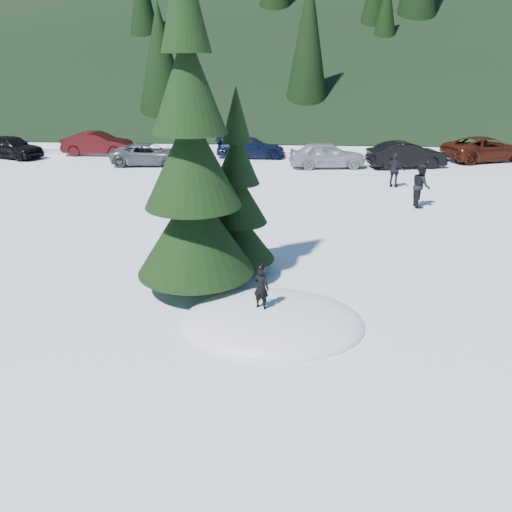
# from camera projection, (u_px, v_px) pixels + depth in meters

# --- Properties ---
(ground) EXTENTS (200.00, 200.00, 0.00)m
(ground) POSITION_uv_depth(u_px,v_px,m) (273.00, 323.00, 12.19)
(ground) COLOR white
(ground) RESTS_ON ground
(snow_mound) EXTENTS (4.48, 3.52, 0.96)m
(snow_mound) POSITION_uv_depth(u_px,v_px,m) (273.00, 323.00, 12.19)
(snow_mound) COLOR white
(snow_mound) RESTS_ON ground
(forest_hillside) EXTENTS (200.00, 60.00, 25.00)m
(forest_hillside) POSITION_uv_depth(u_px,v_px,m) (294.00, 0.00, 57.72)
(forest_hillside) COLOR black
(forest_hillside) RESTS_ON ground
(spruce_tall) EXTENTS (3.20, 3.20, 8.60)m
(spruce_tall) POSITION_uv_depth(u_px,v_px,m) (192.00, 172.00, 12.79)
(spruce_tall) COLOR black
(spruce_tall) RESTS_ON ground
(spruce_short) EXTENTS (2.20, 2.20, 5.37)m
(spruce_short) POSITION_uv_depth(u_px,v_px,m) (237.00, 204.00, 14.47)
(spruce_short) COLOR black
(spruce_short) RESTS_ON ground
(child_skier) EXTENTS (0.45, 0.37, 1.05)m
(child_skier) POSITION_uv_depth(u_px,v_px,m) (261.00, 288.00, 11.72)
(child_skier) COLOR black
(child_skier) RESTS_ON snow_mound
(adult_0) EXTENTS (0.75, 0.94, 1.87)m
(adult_0) POSITION_uv_depth(u_px,v_px,m) (421.00, 186.00, 21.55)
(adult_0) COLOR black
(adult_0) RESTS_ON ground
(adult_1) EXTENTS (1.08, 0.80, 1.71)m
(adult_1) POSITION_uv_depth(u_px,v_px,m) (395.00, 170.00, 24.92)
(adult_1) COLOR black
(adult_1) RESTS_ON ground
(car_0) EXTENTS (4.67, 3.14, 1.48)m
(car_0) POSITION_uv_depth(u_px,v_px,m) (12.00, 147.00, 32.46)
(car_0) COLOR black
(car_0) RESTS_ON ground
(car_1) EXTENTS (4.65, 1.67, 1.52)m
(car_1) POSITION_uv_depth(u_px,v_px,m) (98.00, 144.00, 33.50)
(car_1) COLOR #340909
(car_1) RESTS_ON ground
(car_2) EXTENTS (4.78, 2.54, 1.28)m
(car_2) POSITION_uv_depth(u_px,v_px,m) (149.00, 154.00, 30.36)
(car_2) COLOR #53575B
(car_2) RESTS_ON ground
(car_3) EXTENTS (4.54, 1.92, 1.31)m
(car_3) POSITION_uv_depth(u_px,v_px,m) (251.00, 148.00, 32.62)
(car_3) COLOR black
(car_3) RESTS_ON ground
(car_4) EXTENTS (4.64, 2.35, 1.52)m
(car_4) POSITION_uv_depth(u_px,v_px,m) (327.00, 155.00, 29.57)
(car_4) COLOR #999BA1
(car_4) RESTS_ON ground
(car_5) EXTENTS (4.83, 2.60, 1.51)m
(car_5) POSITION_uv_depth(u_px,v_px,m) (406.00, 155.00, 29.58)
(car_5) COLOR black
(car_5) RESTS_ON ground
(car_6) EXTENTS (5.93, 4.19, 1.50)m
(car_6) POSITION_uv_depth(u_px,v_px,m) (485.00, 149.00, 31.58)
(car_6) COLOR #3E160B
(car_6) RESTS_ON ground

